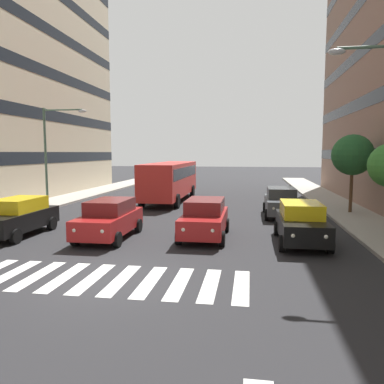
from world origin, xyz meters
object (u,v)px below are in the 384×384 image
Objects in this scene: car_0 at (301,222)px; street_tree_2 at (353,155)px; street_lamp_right at (53,146)px; car_2 at (109,219)px; bus_behind_traffic at (170,177)px; car_3 at (17,216)px; car_1 at (205,218)px; car_row2_0 at (281,202)px.

street_tree_2 reaches higher than car_0.
car_2 is at bearing 131.40° from street_lamp_right.
car_3 is at bearing 71.42° from bus_behind_traffic.
car_1 is at bearing 43.24° from street_tree_2.
street_tree_2 is at bearing 160.00° from bus_behind_traffic.
street_tree_2 is (-19.33, -0.47, -0.61)m from street_lamp_right.
car_3 is 14.30m from car_row2_0.
bus_behind_traffic reaches higher than car_1.
car_row2_0 is (-12.39, -7.14, 0.00)m from car_3.
street_tree_2 is (-4.29, -1.43, 2.76)m from car_row2_0.
car_2 is 12.95m from bus_behind_traffic.
car_0 is 6.66m from car_row2_0.
car_2 is 15.17m from street_tree_2.
car_0 is 1.00× the size of car_3.
street_lamp_right is 19.35m from street_tree_2.
car_2 is (8.30, 0.35, 0.00)m from car_0.
car_2 is 10.65m from car_row2_0.
car_3 is (4.38, 0.13, 0.00)m from car_2.
car_0 is at bearing -177.57° from car_2.
car_2 is at bearing 34.46° from street_tree_2.
car_0 is 12.70m from car_3.
car_0 is at bearing 92.52° from car_row2_0.
street_lamp_right is (2.65, -8.10, 3.37)m from car_3.
car_3 is 9.17m from street_lamp_right.
car_1 is 0.67× the size of street_lamp_right.
street_tree_2 is (-8.13, -7.65, 2.76)m from car_1.
car_2 is 4.39m from car_3.
car_3 is 0.67× the size of street_lamp_right.
car_3 is at bearing 27.18° from street_tree_2.
car_2 is 1.00× the size of car_row2_0.
street_lamp_right is (15.04, -0.97, 3.37)m from car_row2_0.
car_row2_0 is 0.93× the size of street_tree_2.
car_0 is at bearing 153.57° from street_lamp_right.
car_0 is 8.31m from car_2.
street_tree_2 reaches higher than bus_behind_traffic.
car_2 is at bearing 10.77° from car_1.
car_3 is 0.42× the size of bus_behind_traffic.
car_0 is 17.46m from street_lamp_right.
bus_behind_traffic is at bearing -56.54° from car_0.
car_0 is 1.00× the size of car_2.
bus_behind_traffic reaches higher than car_3.
street_lamp_right is at bearing 35.10° from bus_behind_traffic.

